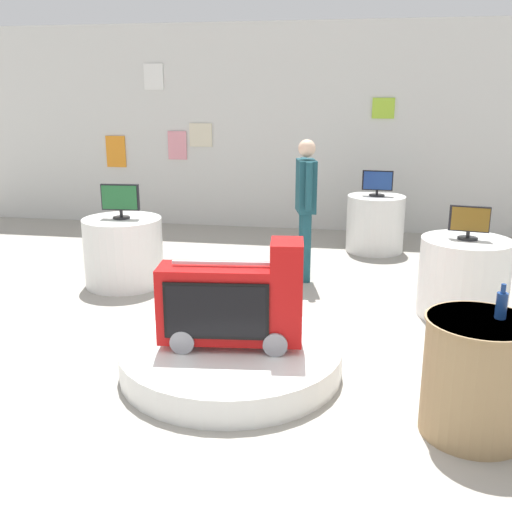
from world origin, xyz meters
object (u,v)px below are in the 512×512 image
at_px(novelty_firetruck_tv, 233,304).
at_px(display_pedestal_left_rear, 464,278).
at_px(main_display_pedestal, 231,358).
at_px(tv_on_center_rear, 120,200).
at_px(side_table_round, 476,376).
at_px(tv_on_right_rear, 377,183).
at_px(bottle_on_side_table, 502,305).
at_px(tv_on_left_rear, 469,222).
at_px(display_pedestal_right_rear, 375,224).
at_px(shopper_browsing_rear, 306,200).
at_px(display_pedestal_center_rear, 124,252).

relative_size(novelty_firetruck_tv, display_pedestal_left_rear, 1.31).
xyz_separation_m(main_display_pedestal, display_pedestal_left_rear, (2.02, 1.62, 0.28)).
distance_m(tv_on_center_rear, side_table_round, 4.33).
distance_m(tv_on_right_rear, bottle_on_side_table, 4.61).
distance_m(side_table_round, bottle_on_side_table, 0.50).
bearing_deg(tv_on_left_rear, novelty_firetruck_tv, -140.94).
distance_m(display_pedestal_left_rear, bottle_on_side_table, 2.23).
distance_m(novelty_firetruck_tv, tv_on_right_rear, 4.20).
distance_m(display_pedestal_right_rear, shopper_browsing_rear, 1.81).
bearing_deg(main_display_pedestal, shopper_browsing_rear, 82.14).
height_order(display_pedestal_left_rear, bottle_on_side_table, bottle_on_side_table).
bearing_deg(main_display_pedestal, display_pedestal_left_rear, 38.73).
height_order(tv_on_left_rear, bottle_on_side_table, tv_on_left_rear).
bearing_deg(novelty_firetruck_tv, side_table_round, -18.87).
xyz_separation_m(display_pedestal_left_rear, side_table_round, (-0.27, -2.21, 0.01)).
height_order(tv_on_left_rear, tv_on_center_rear, tv_on_center_rear).
distance_m(tv_on_left_rear, tv_on_center_rear, 3.73).
bearing_deg(bottle_on_side_table, main_display_pedestal, 163.55).
bearing_deg(bottle_on_side_table, tv_on_center_rear, 144.76).
bearing_deg(tv_on_left_rear, bottle_on_side_table, -94.13).
bearing_deg(tv_on_left_rear, display_pedestal_right_rear, 108.80).
bearing_deg(tv_on_center_rear, tv_on_right_rear, 35.21).
relative_size(tv_on_left_rear, shopper_browsing_rear, 0.23).
relative_size(tv_on_right_rear, side_table_round, 0.52).
height_order(display_pedestal_right_rear, bottle_on_side_table, bottle_on_side_table).
bearing_deg(side_table_round, main_display_pedestal, 161.24).
bearing_deg(tv_on_right_rear, main_display_pedestal, -106.68).
relative_size(tv_on_center_rear, shopper_browsing_rear, 0.26).
bearing_deg(side_table_round, tv_on_right_rear, 96.75).
relative_size(novelty_firetruck_tv, tv_on_right_rear, 2.75).
bearing_deg(display_pedestal_center_rear, bottle_on_side_table, -35.29).
bearing_deg(tv_on_right_rear, display_pedestal_center_rear, -144.84).
relative_size(bottle_on_side_table, shopper_browsing_rear, 0.14).
relative_size(display_pedestal_left_rear, shopper_browsing_rear, 0.53).
bearing_deg(display_pedestal_left_rear, novelty_firetruck_tv, -140.86).
height_order(tv_on_right_rear, shopper_browsing_rear, shopper_browsing_rear).
bearing_deg(tv_on_right_rear, tv_on_left_rear, -71.17).
bearing_deg(display_pedestal_right_rear, display_pedestal_left_rear, -71.18).
distance_m(novelty_firetruck_tv, shopper_browsing_rear, 2.58).
distance_m(display_pedestal_left_rear, tv_on_left_rear, 0.57).
xyz_separation_m(tv_on_right_rear, bottle_on_side_table, (0.66, -4.56, -0.08)).
bearing_deg(display_pedestal_center_rear, tv_on_center_rear, -93.97).
xyz_separation_m(tv_on_left_rear, display_pedestal_right_rear, (-0.82, 2.40, -0.57)).
height_order(main_display_pedestal, display_pedestal_center_rear, display_pedestal_center_rear).
bearing_deg(tv_on_center_rear, display_pedestal_right_rear, 35.26).
distance_m(tv_on_center_rear, display_pedestal_right_rear, 3.60).
relative_size(tv_on_right_rear, bottle_on_side_table, 1.84).
xyz_separation_m(main_display_pedestal, novelty_firetruck_tv, (0.02, -0.00, 0.47)).
xyz_separation_m(main_display_pedestal, display_pedestal_center_rear, (-1.70, 1.97, 0.28)).
xyz_separation_m(main_display_pedestal, tv_on_left_rear, (2.02, 1.61, 0.85)).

